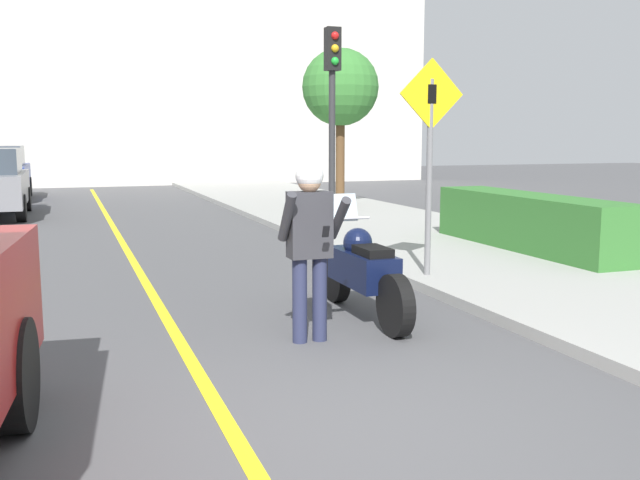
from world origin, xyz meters
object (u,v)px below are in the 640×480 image
Objects in this scene: crossing_sign at (430,147)px; traffic_light at (332,93)px; street_tree at (340,88)px; motorcycle at (363,271)px; person_biker at (310,232)px.

traffic_light is (0.16, 3.99, 0.92)m from crossing_sign.
traffic_light is 6.00m from street_tree.
crossing_sign reaches higher than motorcycle.
person_biker is (-0.84, -0.69, 0.55)m from motorcycle.
crossing_sign is 4.10m from traffic_light.
street_tree reaches higher than person_biker.
crossing_sign is (2.35, 2.04, 0.76)m from person_biker.
person_biker reaches higher than motorcycle.
crossing_sign is at bearing -92.24° from traffic_light.
street_tree is at bearing 75.42° from crossing_sign.
traffic_light is (2.51, 6.03, 1.69)m from person_biker.
motorcycle is 1.22m from person_biker.
person_biker is 12.70m from street_tree.
crossing_sign is at bearing -104.58° from street_tree.
crossing_sign is 0.75× the size of traffic_light.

